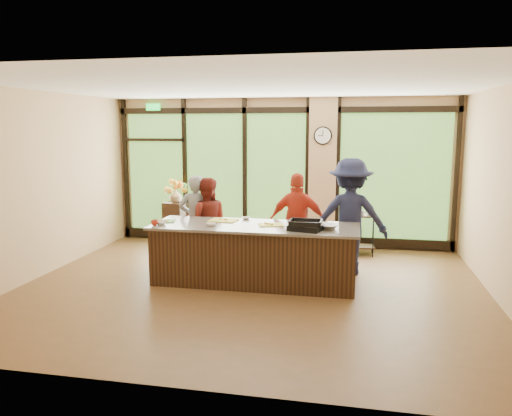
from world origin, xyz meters
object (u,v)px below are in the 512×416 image
at_px(bar_cart, 358,228).
at_px(island_base, 255,255).
at_px(cook_left, 196,220).
at_px(roasting_pan, 306,227).
at_px(cook_right, 350,217).
at_px(flower_stand, 176,222).

bearing_deg(bar_cart, island_base, -129.48).
xyz_separation_m(cook_left, roasting_pan, (2.05, -1.09, 0.16)).
bearing_deg(roasting_pan, island_base, 177.37).
bearing_deg(island_base, cook_left, 145.13).
xyz_separation_m(cook_left, cook_right, (2.67, -0.04, 0.16)).
xyz_separation_m(island_base, cook_right, (1.44, 0.82, 0.52)).
bearing_deg(cook_left, bar_cart, -173.03).
height_order(island_base, flower_stand, island_base).
height_order(cook_right, roasting_pan, cook_right).
bearing_deg(cook_right, roasting_pan, 57.41).
distance_m(cook_left, bar_cart, 3.09).
height_order(cook_right, flower_stand, cook_right).
relative_size(cook_left, roasting_pan, 3.44).
xyz_separation_m(cook_left, bar_cart, (2.82, 1.24, -0.28)).
distance_m(island_base, cook_right, 1.74).
distance_m(cook_right, roasting_pan, 1.23).
bearing_deg(roasting_pan, cook_right, 72.74).
height_order(island_base, cook_right, cook_right).
distance_m(flower_stand, bar_cart, 3.76).
relative_size(roasting_pan, flower_stand, 0.54).
relative_size(island_base, cook_right, 1.62).
distance_m(cook_left, roasting_pan, 2.33).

